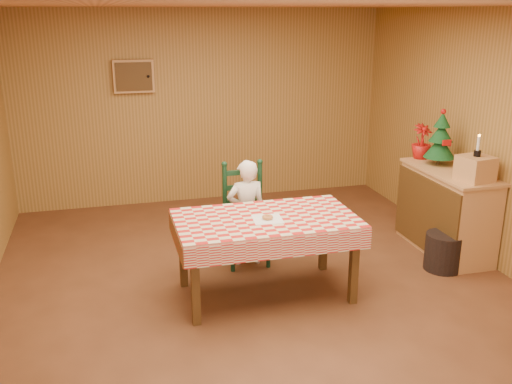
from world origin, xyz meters
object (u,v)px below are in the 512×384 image
shelf_unit (446,211)px  ladder_chair (245,216)px  christmas_tree (441,140)px  storage_bin (444,252)px  seated_child (246,213)px  dining_table (266,226)px  crate (475,168)px

shelf_unit → ladder_chair: bearing=171.8°
ladder_chair → christmas_tree: 2.31m
storage_bin → seated_child: bearing=160.4°
seated_child → storage_bin: size_ratio=2.92×
ladder_chair → christmas_tree: christmas_tree is taller
seated_child → dining_table: bearing=90.0°
shelf_unit → storage_bin: 0.57m
dining_table → shelf_unit: bearing=12.2°
ladder_chair → crate: size_ratio=3.60×
ladder_chair → christmas_tree: size_ratio=1.74×
shelf_unit → storage_bin: shelf_unit is taller
seated_child → crate: (2.20, -0.66, 0.49)m
dining_table → storage_bin: size_ratio=4.30×
seated_child → christmas_tree: bearing=179.8°
seated_child → ladder_chair: bearing=-90.0°
crate → storage_bin: 0.91m
ladder_chair → seated_child: 0.08m
crate → storage_bin: crate is taller
seated_child → shelf_unit: 2.21m
dining_table → seated_child: seated_child is taller
seated_child → christmas_tree: 2.29m
dining_table → christmas_tree: 2.37m
ladder_chair → shelf_unit: 2.21m
dining_table → shelf_unit: size_ratio=1.34×
ladder_chair → storage_bin: 2.08m
ladder_chair → seated_child: (-0.00, -0.06, 0.06)m
crate → storage_bin: (-0.28, -0.02, -0.86)m
ladder_chair → storage_bin: size_ratio=2.81×
shelf_unit → crate: bearing=-88.8°
dining_table → storage_bin: (1.92, 0.05, -0.50)m
crate → christmas_tree: size_ratio=0.48×
ladder_chair → christmas_tree: (2.20, -0.07, 0.71)m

